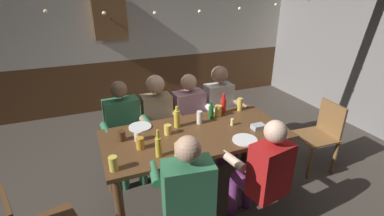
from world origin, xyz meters
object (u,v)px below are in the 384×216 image
(bottle_0, at_px, (211,112))
(wall_dart_cabinet, at_px, (110,18))
(bottle_3, at_px, (158,146))
(pint_glass_5, at_px, (138,136))
(person_4, at_px, (186,192))
(pint_glass_2, at_px, (199,117))
(dining_table, at_px, (196,141))
(person_5, at_px, (263,171))
(person_2, at_px, (191,114))
(pint_glass_4, at_px, (240,104))
(pint_glass_1, at_px, (168,130))
(person_1, at_px, (159,119))
(person_3, at_px, (221,108))
(bottle_2, at_px, (223,105))
(pint_glass_3, at_px, (140,143))
(pint_glass_7, at_px, (122,136))
(person_0, at_px, (124,127))
(table_candle, at_px, (232,122))
(pint_glass_6, at_px, (113,164))
(plate_1, at_px, (245,140))
(bottle_1, at_px, (177,118))
(pint_glass_8, at_px, (218,111))
(pint_glass_0, at_px, (178,150))
(plate_0, at_px, (140,127))
(chair_empty_near_right, at_px, (321,134))
(condiment_caddy, at_px, (258,127))

(bottle_0, distance_m, wall_dart_cabinet, 2.72)
(bottle_3, distance_m, pint_glass_5, 0.37)
(person_4, distance_m, pint_glass_2, 1.03)
(dining_table, xyz_separation_m, person_5, (0.37, -0.68, -0.02))
(person_2, relative_size, pint_glass_4, 7.50)
(bottle_0, xyz_separation_m, pint_glass_1, (-0.58, -0.17, -0.03))
(bottle_0, bearing_deg, person_1, 140.79)
(person_3, height_order, bottle_2, person_3)
(pint_glass_3, distance_m, pint_glass_7, 0.26)
(person_0, bearing_deg, bottle_0, 153.09)
(table_candle, bearing_deg, pint_glass_7, 173.83)
(person_4, relative_size, pint_glass_6, 9.41)
(plate_1, height_order, pint_glass_7, pint_glass_7)
(bottle_0, bearing_deg, bottle_1, -173.29)
(pint_glass_5, height_order, pint_glass_8, pint_glass_8)
(dining_table, bearing_deg, pint_glass_0, -132.57)
(plate_0, xyz_separation_m, pint_glass_6, (-0.37, -0.68, 0.06))
(chair_empty_near_right, bearing_deg, pint_glass_4, 68.49)
(pint_glass_7, height_order, wall_dart_cabinet, wall_dart_cabinet)
(chair_empty_near_right, bearing_deg, person_2, 64.93)
(table_candle, bearing_deg, pint_glass_6, -165.44)
(person_2, height_order, bottle_2, person_2)
(plate_0, xyz_separation_m, pint_glass_5, (-0.08, -0.27, 0.04))
(pint_glass_6, bearing_deg, person_2, 42.68)
(bottle_2, relative_size, pint_glass_0, 1.75)
(person_4, xyz_separation_m, pint_glass_4, (1.10, 1.03, 0.19))
(person_5, distance_m, pint_glass_0, 0.79)
(person_0, xyz_separation_m, pint_glass_4, (1.37, -0.34, 0.20))
(person_5, height_order, pint_glass_3, person_5)
(bottle_2, relative_size, pint_glass_2, 1.65)
(person_0, relative_size, condiment_caddy, 8.56)
(bottle_1, height_order, pint_glass_1, bottle_1)
(plate_1, relative_size, bottle_2, 1.03)
(bottle_2, xyz_separation_m, pint_glass_1, (-0.78, -0.26, -0.05))
(person_5, bearing_deg, pint_glass_0, 143.82)
(bottle_0, distance_m, bottle_1, 0.44)
(plate_0, bearing_deg, person_0, 111.46)
(person_1, height_order, bottle_2, person_1)
(bottle_2, bearing_deg, pint_glass_7, -170.48)
(pint_glass_5, relative_size, wall_dart_cabinet, 0.15)
(dining_table, xyz_separation_m, wall_dart_cabinet, (-0.44, 2.74, 1.01))
(bottle_1, relative_size, pint_glass_1, 2.33)
(plate_1, height_order, bottle_0, bottle_0)
(chair_empty_near_right, height_order, bottle_3, bottle_3)
(dining_table, relative_size, chair_empty_near_right, 2.19)
(wall_dart_cabinet, bearing_deg, person_4, -88.99)
(wall_dart_cabinet, bearing_deg, person_0, -95.76)
(condiment_caddy, bearing_deg, pint_glass_3, 176.13)
(dining_table, distance_m, wall_dart_cabinet, 2.96)
(person_5, distance_m, bottle_1, 1.05)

